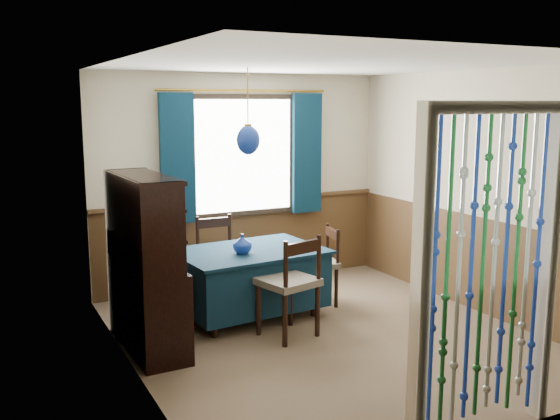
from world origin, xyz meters
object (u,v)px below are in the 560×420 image
bowl_shelf (156,231)px  vase_sideboard (144,246)px  vase_table (242,245)px  chair_far (219,256)px  dining_table (249,277)px  chair_near (290,283)px  chair_left (171,280)px  chair_right (320,263)px  sideboard (146,288)px  pendant_lamp (248,140)px

bowl_shelf → vase_sideboard: bearing=90.0°
vase_table → chair_far: bearing=86.9°
chair_far → bowl_shelf: size_ratio=4.28×
dining_table → chair_far: chair_far is taller
chair_near → chair_left: (-0.94, 0.66, -0.02)m
chair_near → chair_far: chair_near is taller
chair_right → vase_sideboard: bearing=105.9°
chair_near → sideboard: size_ratio=0.63×
dining_table → chair_far: (-0.08, 0.65, 0.08)m
sideboard → vase_table: size_ratio=8.69×
sideboard → vase_sideboard: size_ratio=8.20×
sideboard → vase_sideboard: 0.41m
dining_table → vase_sideboard: 1.19m
vase_table → sideboard: bearing=-166.7°
chair_near → pendant_lamp: size_ratio=1.16×
dining_table → bowl_shelf: bowl_shelf is taller
chair_near → vase_sideboard: bearing=140.1°
vase_table → vase_sideboard: bearing=179.5°
pendant_lamp → bowl_shelf: pendant_lamp is taller
dining_table → bowl_shelf: bearing=-158.5°
chair_near → pendant_lamp: bearing=85.2°
chair_left → bowl_shelf: bowl_shelf is taller
pendant_lamp → vase_table: size_ratio=4.71×
dining_table → sideboard: bearing=-167.6°
pendant_lamp → bowl_shelf: (-1.09, -0.53, -0.71)m
chair_far → pendant_lamp: pendant_lamp is taller
dining_table → pendant_lamp: bearing=-4.6°
sideboard → vase_sideboard: bearing=74.6°
vase_table → chair_right: bearing=7.7°
chair_left → pendant_lamp: pendant_lamp is taller
chair_right → vase_table: size_ratio=4.74×
chair_right → pendant_lamp: bearing=103.8°
chair_near → chair_right: (0.74, 0.72, -0.06)m
chair_near → vase_table: chair_near is taller
pendant_lamp → vase_sideboard: pendant_lamp is taller
chair_far → chair_left: size_ratio=0.98×
chair_near → bowl_shelf: (-1.20, 0.16, 0.58)m
chair_far → chair_near: bearing=99.7°
dining_table → chair_right: bearing=-3.1°
chair_near → vase_sideboard: 1.39m
chair_right → bowl_shelf: bowl_shelf is taller
bowl_shelf → vase_sideboard: bowl_shelf is taller
chair_left → bowl_shelf: 0.82m
chair_left → vase_table: size_ratio=5.26×
chair_left → bowl_shelf: size_ratio=4.36×
sideboard → vase_sideboard: (0.06, 0.25, 0.32)m
chair_far → vase_sideboard: bearing=38.4°
pendant_lamp → bowl_shelf: bearing=-153.9°
chair_right → dining_table: bearing=103.8°
dining_table → chair_far: bearing=92.3°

